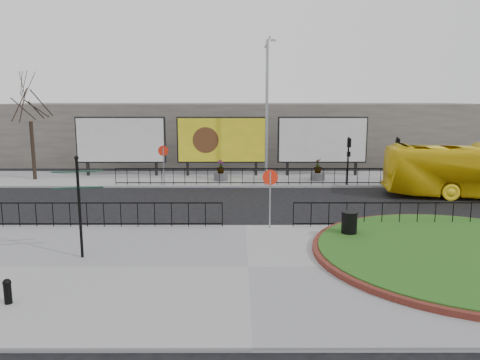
{
  "coord_description": "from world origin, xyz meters",
  "views": [
    {
      "loc": [
        -0.3,
        -19.45,
        5.54
      ],
      "look_at": [
        -0.25,
        0.67,
        1.97
      ],
      "focal_mm": 35.0,
      "sensor_mm": 36.0,
      "label": 1
    }
  ],
  "objects_px": {
    "billboard_mid": "(222,140)",
    "planter_a": "(221,173)",
    "fingerpost_sign": "(79,197)",
    "litter_bin": "(349,225)",
    "bollard": "(7,290)",
    "planter_c": "(318,172)",
    "lamp_post": "(267,108)"
  },
  "relations": [
    {
      "from": "billboard_mid",
      "to": "fingerpost_sign",
      "type": "distance_m",
      "value": 17.55
    },
    {
      "from": "billboard_mid",
      "to": "planter_a",
      "type": "relative_size",
      "value": 4.48
    },
    {
      "from": "billboard_mid",
      "to": "litter_bin",
      "type": "height_order",
      "value": "billboard_mid"
    },
    {
      "from": "litter_bin",
      "to": "bollard",
      "type": "bearing_deg",
      "value": -150.9
    },
    {
      "from": "planter_c",
      "to": "fingerpost_sign",
      "type": "bearing_deg",
      "value": -125.14
    },
    {
      "from": "lamp_post",
      "to": "planter_a",
      "type": "xyz_separation_m",
      "value": [
        -3.01,
        -0.0,
        -4.21
      ]
    },
    {
      "from": "bollard",
      "to": "litter_bin",
      "type": "height_order",
      "value": "litter_bin"
    },
    {
      "from": "litter_bin",
      "to": "planter_c",
      "type": "xyz_separation_m",
      "value": [
        0.94,
        12.93,
        -0.01
      ]
    },
    {
      "from": "litter_bin",
      "to": "planter_a",
      "type": "bearing_deg",
      "value": 112.98
    },
    {
      "from": "bollard",
      "to": "fingerpost_sign",
      "type": "bearing_deg",
      "value": 78.26
    },
    {
      "from": "billboard_mid",
      "to": "planter_c",
      "type": "relative_size",
      "value": 4.29
    },
    {
      "from": "planter_a",
      "to": "planter_c",
      "type": "height_order",
      "value": "planter_c"
    },
    {
      "from": "billboard_mid",
      "to": "lamp_post",
      "type": "xyz_separation_m",
      "value": [
        3.01,
        -1.97,
        2.23
      ]
    },
    {
      "from": "fingerpost_sign",
      "to": "planter_a",
      "type": "distance_m",
      "value": 15.72
    },
    {
      "from": "fingerpost_sign",
      "to": "planter_c",
      "type": "bearing_deg",
      "value": 47.58
    },
    {
      "from": "lamp_post",
      "to": "planter_c",
      "type": "height_order",
      "value": "lamp_post"
    },
    {
      "from": "billboard_mid",
      "to": "lamp_post",
      "type": "distance_m",
      "value": 4.23
    },
    {
      "from": "bollard",
      "to": "planter_a",
      "type": "distance_m",
      "value": 19.38
    },
    {
      "from": "billboard_mid",
      "to": "planter_c",
      "type": "height_order",
      "value": "billboard_mid"
    },
    {
      "from": "lamp_post",
      "to": "bollard",
      "type": "bearing_deg",
      "value": -113.01
    },
    {
      "from": "bollard",
      "to": "planter_a",
      "type": "bearing_deg",
      "value": 75.2
    },
    {
      "from": "billboard_mid",
      "to": "planter_a",
      "type": "bearing_deg",
      "value": -90.0
    },
    {
      "from": "billboard_mid",
      "to": "planter_c",
      "type": "xyz_separation_m",
      "value": [
        6.42,
        -1.97,
        -1.96
      ]
    },
    {
      "from": "planter_c",
      "to": "litter_bin",
      "type": "bearing_deg",
      "value": -94.14
    },
    {
      "from": "bollard",
      "to": "planter_a",
      "type": "xyz_separation_m",
      "value": [
        4.95,
        18.73,
        0.12
      ]
    },
    {
      "from": "fingerpost_sign",
      "to": "planter_c",
      "type": "relative_size",
      "value": 2.43
    },
    {
      "from": "lamp_post",
      "to": "fingerpost_sign",
      "type": "relative_size",
      "value": 2.63
    },
    {
      "from": "bollard",
      "to": "litter_bin",
      "type": "bearing_deg",
      "value": 29.1
    },
    {
      "from": "planter_c",
      "to": "lamp_post",
      "type": "bearing_deg",
      "value": 180.0
    },
    {
      "from": "fingerpost_sign",
      "to": "litter_bin",
      "type": "relative_size",
      "value": 3.31
    },
    {
      "from": "lamp_post",
      "to": "planter_c",
      "type": "xyz_separation_m",
      "value": [
        3.41,
        -0.0,
        -4.18
      ]
    },
    {
      "from": "billboard_mid",
      "to": "litter_bin",
      "type": "relative_size",
      "value": 5.83
    }
  ]
}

